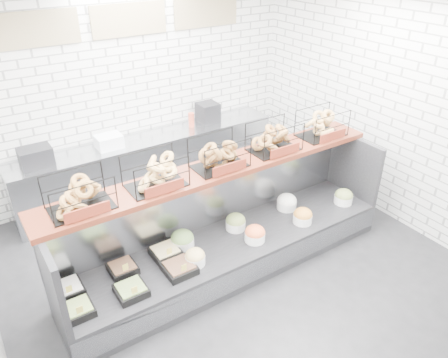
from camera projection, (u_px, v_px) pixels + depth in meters
ground at (244, 280)px, 5.05m from camera, size 5.50×5.50×0.00m
room_shell at (215, 95)px, 4.48m from camera, size 5.02×5.51×3.01m
display_case at (227, 242)px, 5.14m from camera, size 4.00×0.90×1.20m
bagel_shelf at (219, 156)px, 4.75m from camera, size 4.10×0.50×0.40m
prep_counter at (150, 164)px, 6.58m from camera, size 4.00×0.60×1.20m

